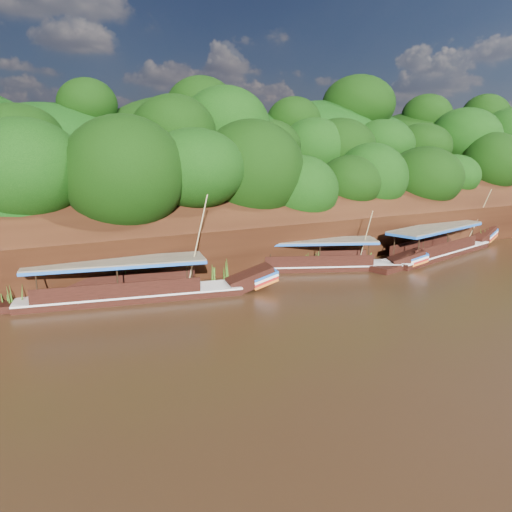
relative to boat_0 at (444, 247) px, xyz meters
The scene contains 6 objects.
ground 16.15m from the boat_0, 151.51° to the right, with size 160.00×160.00×0.00m, color black.
riverbank 20.71m from the boat_0, 133.37° to the left, with size 120.00×30.06×19.40m.
boat_0 is the anchor object (origin of this frame).
boat_1 11.68m from the boat_0, behind, with size 13.15×7.13×5.08m.
boat_2 26.66m from the boat_0, behind, with size 16.14×5.31×6.85m.
reeds 16.62m from the boat_0, behind, with size 50.29×2.37×2.30m.
Camera 1 is at (-20.63, -21.99, 9.37)m, focal length 35.00 mm.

